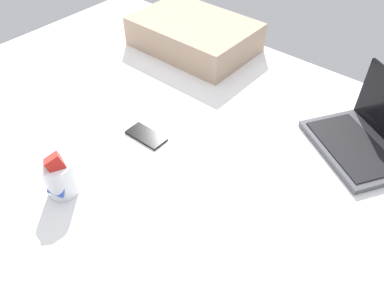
# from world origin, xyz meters

# --- Properties ---
(bed_mattress) EXTENTS (1.80, 1.40, 0.18)m
(bed_mattress) POSITION_xyz_m (0.00, 0.00, 0.09)
(bed_mattress) COLOR white
(bed_mattress) RESTS_ON ground
(laptop) EXTENTS (0.40, 0.37, 0.23)m
(laptop) POSITION_xyz_m (0.65, 0.33, 0.22)
(laptop) COLOR #4C4C51
(laptop) RESTS_ON bed_mattress
(snack_cup) EXTENTS (0.09, 0.10, 0.15)m
(snack_cup) POSITION_xyz_m (0.05, -0.42, 0.24)
(snack_cup) COLOR silver
(snack_cup) RESTS_ON bed_mattress
(cell_phone) EXTENTS (0.14, 0.07, 0.01)m
(cell_phone) POSITION_xyz_m (0.07, -0.09, 0.18)
(cell_phone) COLOR black
(cell_phone) RESTS_ON bed_mattress
(pillow) EXTENTS (0.52, 0.36, 0.13)m
(pillow) POSITION_xyz_m (-0.19, 0.48, 0.24)
(pillow) COLOR tan
(pillow) RESTS_ON bed_mattress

